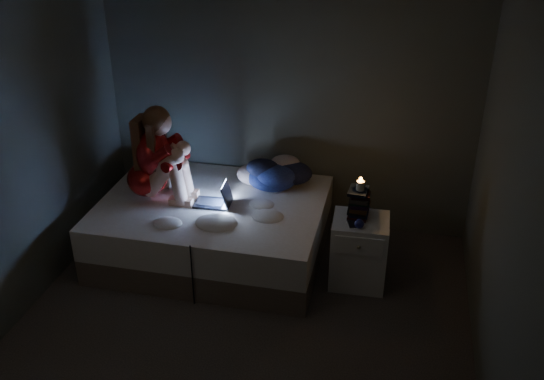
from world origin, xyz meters
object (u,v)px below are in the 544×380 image
(bed, at_px, (213,228))
(phone, at_px, (352,223))
(woman, at_px, (145,152))
(nightstand, at_px, (359,251))
(candle, at_px, (360,184))
(laptop, at_px, (212,193))

(bed, distance_m, phone, 1.37)
(woman, xyz_separation_m, nightstand, (1.98, -0.12, -0.69))
(bed, bearing_deg, nightstand, -6.44)
(nightstand, relative_size, phone, 4.52)
(nightstand, xyz_separation_m, candle, (-0.03, 0.06, 0.62))
(nightstand, bearing_deg, laptop, 173.03)
(laptop, bearing_deg, candle, -5.68)
(woman, distance_m, nightstand, 2.10)
(woman, distance_m, phone, 1.95)
(bed, bearing_deg, laptop, -68.35)
(nightstand, distance_m, candle, 0.63)
(bed, height_order, candle, candle)
(nightstand, bearing_deg, phone, -135.43)
(laptop, bearing_deg, woman, 175.27)
(nightstand, height_order, phone, phone)
(bed, relative_size, candle, 25.43)
(woman, relative_size, candle, 11.29)
(candle, relative_size, phone, 0.57)
(laptop, xyz_separation_m, nightstand, (1.36, -0.11, -0.36))
(candle, bearing_deg, laptop, 177.95)
(laptop, xyz_separation_m, candle, (1.32, -0.05, 0.26))
(nightstand, bearing_deg, candle, 115.95)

